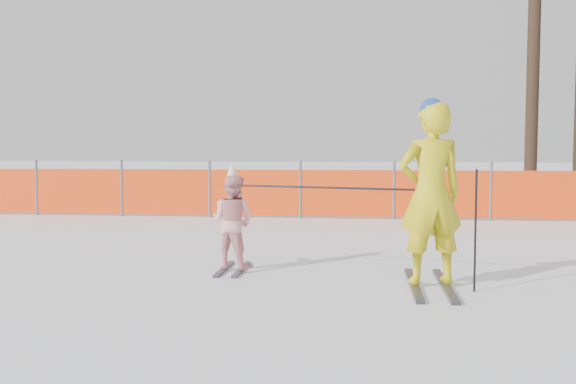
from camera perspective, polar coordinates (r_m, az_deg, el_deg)
The scene contains 6 objects.
ground at distance 7.30m, azimuth -0.45°, elevation -8.13°, with size 120.00×120.00×0.00m, color white.
adult at distance 7.17m, azimuth 12.56°, elevation -0.10°, with size 0.82×1.68×2.07m.
child at distance 7.99m, azimuth -4.95°, elevation -2.57°, with size 0.68×0.99×1.36m.
ski_poles at distance 7.27m, azimuth 8.02°, elevation -0.95°, with size 2.68×0.87×1.31m.
safety_fence at distance 14.10m, azimuth -5.78°, elevation 0.01°, with size 16.69×0.06×1.25m.
tree_trunks at distance 18.94m, azimuth 21.83°, elevation 9.49°, with size 1.58×0.53×7.39m.
Camera 1 is at (0.86, -7.09, 1.53)m, focal length 40.00 mm.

